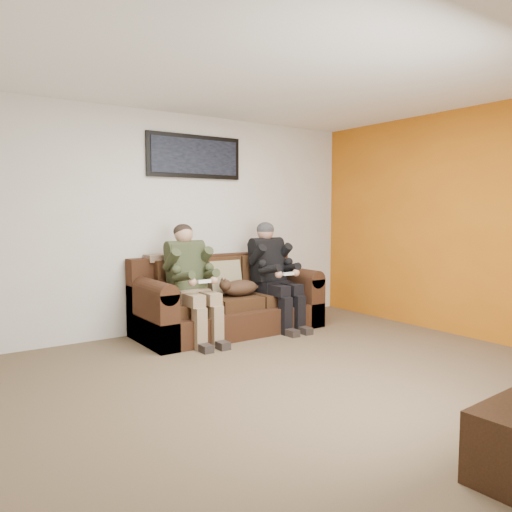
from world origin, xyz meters
TOP-DOWN VIEW (x-y plane):
  - floor at (0.00, 0.00)m, footprint 5.00×5.00m
  - ceiling at (0.00, 0.00)m, footprint 5.00×5.00m
  - wall_back at (0.00, 2.25)m, footprint 5.00×0.00m
  - wall_right at (2.50, 0.00)m, footprint 0.00×4.50m
  - accent_wall_right at (2.49, 0.00)m, footprint 0.00×4.50m
  - sofa at (0.39, 1.83)m, footprint 2.20×0.95m
  - throw_pillow at (0.39, 1.87)m, footprint 0.42×0.20m
  - throw_blanket at (-0.27, 2.10)m, footprint 0.45×0.22m
  - person_left at (-0.17, 1.64)m, footprint 0.51×0.87m
  - person_right at (0.96, 1.64)m, footprint 0.51×0.86m
  - cat at (0.45, 1.65)m, footprint 0.66×0.26m
  - framed_poster at (0.19, 2.22)m, footprint 1.25×0.05m

SIDE VIEW (x-z plane):
  - floor at x=0.00m, z-range 0.00..0.00m
  - sofa at x=0.39m, z-range -0.11..0.79m
  - cat at x=0.45m, z-range 0.42..0.66m
  - throw_pillow at x=0.39m, z-range 0.43..0.85m
  - person_left at x=-0.17m, z-range 0.08..1.38m
  - person_right at x=0.96m, z-range 0.08..1.38m
  - throw_blanket at x=-0.27m, z-range 0.86..0.94m
  - wall_back at x=0.00m, z-range -1.20..3.80m
  - wall_right at x=2.50m, z-range -0.95..3.55m
  - accent_wall_right at x=2.49m, z-range -0.95..3.55m
  - framed_poster at x=0.19m, z-range 1.84..2.36m
  - ceiling at x=0.00m, z-range 2.60..2.60m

